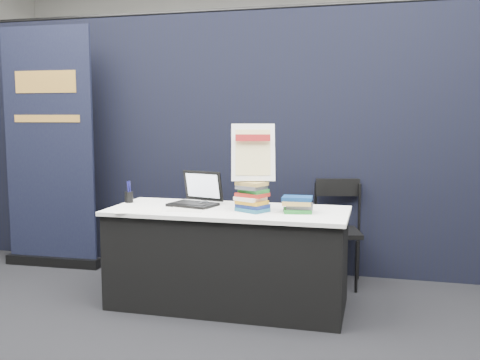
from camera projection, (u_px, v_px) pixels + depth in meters
The scene contains 15 objects.
floor at pixel (206, 332), 3.59m from camera, with size 8.00×8.00×0.00m, color black.
wall_back at pixel (297, 94), 7.24m from camera, with size 8.00×0.02×3.50m, color #B0AEA6.
drape_partition at pixel (258, 143), 4.99m from camera, with size 6.00×0.08×2.40m, color black.
display_table at pixel (228, 257), 4.08m from camera, with size 1.80×0.75×0.75m.
laptop at pixel (195, 197), 4.21m from camera, with size 0.40×0.36×0.26m.
mouse at pixel (204, 203), 4.18m from camera, with size 0.07×0.12×0.04m, color black.
brochure_left at pixel (139, 210), 3.96m from camera, with size 0.33×0.24×0.00m, color white.
brochure_mid at pixel (138, 210), 3.99m from camera, with size 0.28×0.20×0.00m, color white.
brochure_right at pixel (187, 210), 4.00m from camera, with size 0.27×0.19×0.00m, color silver.
pen_cup at pixel (129, 197), 4.33m from camera, with size 0.07×0.07×0.09m, color black.
book_stack_tall at pixel (252, 196), 3.93m from camera, with size 0.25×0.22×0.22m.
book_stack_short at pixel (298, 204), 3.88m from camera, with size 0.23×0.19×0.12m.
info_sign at pixel (253, 153), 3.92m from camera, with size 0.34×0.20×0.44m.
pullup_banner at pixel (50, 162), 5.09m from camera, with size 0.97×0.13×2.28m.
stacking_chair at pixel (336, 226), 4.62m from camera, with size 0.49×0.50×0.90m.
Camera 1 is at (1.08, -3.28, 1.44)m, focal length 40.00 mm.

